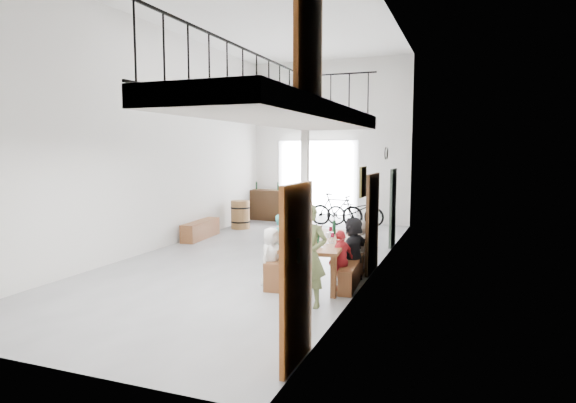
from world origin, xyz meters
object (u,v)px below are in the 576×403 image
at_px(oak_barrel, 240,215).
at_px(serving_counter, 278,205).
at_px(host_standing, 309,256).
at_px(side_bench, 201,230).
at_px(bench_inner, 288,264).
at_px(tasting_table, 321,243).
at_px(bicycle_near, 355,211).

relative_size(oak_barrel, serving_counter, 0.44).
distance_m(oak_barrel, host_standing, 7.86).
bearing_deg(side_bench, bench_inner, -38.73).
xyz_separation_m(oak_barrel, serving_counter, (0.47, 2.03, 0.09)).
bearing_deg(serving_counter, side_bench, -95.77).
xyz_separation_m(tasting_table, oak_barrel, (-4.14, 4.95, -0.26)).
height_order(tasting_table, bench_inner, tasting_table).
relative_size(serving_counter, host_standing, 1.25).
bearing_deg(side_bench, bicycle_near, 46.30).
xyz_separation_m(oak_barrel, bicycle_near, (3.28, 1.78, 0.06)).
bearing_deg(tasting_table, bench_inner, 176.31).
height_order(bench_inner, host_standing, host_standing).
bearing_deg(bicycle_near, tasting_table, -172.49).
relative_size(oak_barrel, host_standing, 0.55).
relative_size(tasting_table, host_standing, 1.57).
distance_m(tasting_table, side_bench, 5.36).
bearing_deg(oak_barrel, tasting_table, -50.11).
distance_m(oak_barrel, serving_counter, 2.08).
relative_size(oak_barrel, bicycle_near, 0.47).
bearing_deg(tasting_table, serving_counter, 112.05).
bearing_deg(serving_counter, bicycle_near, -0.17).
distance_m(bench_inner, bicycle_near, 6.76).
height_order(side_bench, host_standing, host_standing).
relative_size(tasting_table, serving_counter, 1.26).
relative_size(side_bench, host_standing, 1.07).
bearing_deg(oak_barrel, host_standing, -55.91).
distance_m(tasting_table, oak_barrel, 6.45).
bearing_deg(bicycle_near, side_bench, 136.55).
height_order(oak_barrel, bicycle_near, bicycle_near).
relative_size(tasting_table, bicycle_near, 1.34).
relative_size(bench_inner, side_bench, 1.26).
distance_m(tasting_table, bench_inner, 0.79).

